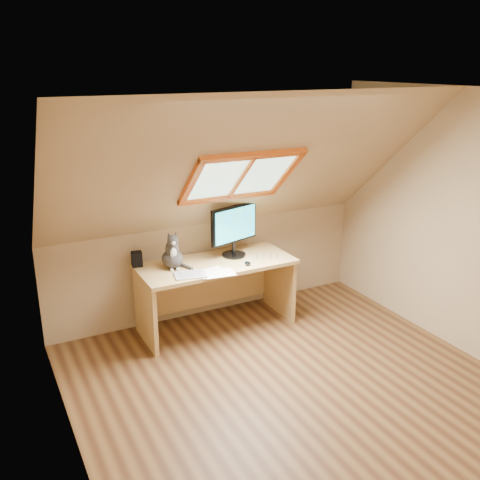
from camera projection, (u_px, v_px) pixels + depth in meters
ground at (299, 393)px, 4.41m from camera, size 3.50×3.50×0.00m
room_shell at (313, 231)px, 3.88m from camera, size 3.52×3.52×2.41m
desk at (213, 280)px, 5.43m from camera, size 1.55×0.68×0.71m
monitor at (234, 228)px, 5.37m from camera, size 0.56×0.24×0.53m
cat at (172, 255)px, 5.12m from camera, size 0.24×0.28×0.37m
desk_speaker at (137, 259)px, 5.17m from camera, size 0.11×0.11×0.14m
graphics_tablet at (190, 275)px, 4.97m from camera, size 0.33×0.26×0.01m
mouse at (248, 263)px, 5.22m from camera, size 0.08×0.11×0.03m
papers at (209, 274)px, 5.00m from camera, size 0.33×0.27×0.00m
cables at (260, 258)px, 5.39m from camera, size 0.51×0.26×0.01m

